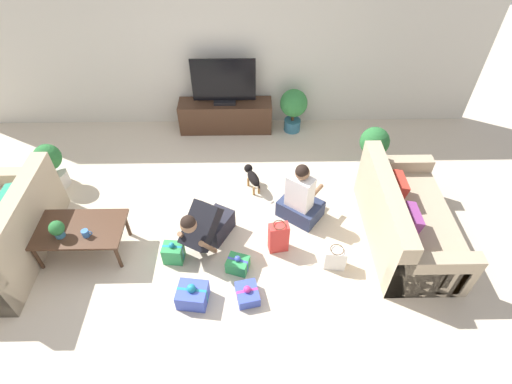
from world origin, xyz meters
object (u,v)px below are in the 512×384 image
at_px(gift_box_b, 238,264).
at_px(gift_box_c, 193,295).
at_px(tabletop_plant, 57,229).
at_px(person_kneeling, 206,226).
at_px(sofa_right, 405,221).
at_px(potted_plant_back_right, 294,106).
at_px(gift_box_d, 247,294).
at_px(gift_bag_b, 278,237).
at_px(potted_plant_corner_right, 374,145).
at_px(dog, 252,177).
at_px(tv, 224,84).
at_px(potted_plant_corner_left, 51,164).
at_px(mug, 86,233).
at_px(gift_box_a, 173,253).
at_px(sofa_left, 3,236).
at_px(gift_bag_a, 335,258).
at_px(person_sitting, 300,199).
at_px(coffee_table, 79,231).
at_px(tv_console, 226,116).

relative_size(gift_box_b, gift_box_c, 0.83).
bearing_deg(tabletop_plant, person_kneeling, 6.32).
distance_m(sofa_right, potted_plant_back_right, 2.61).
bearing_deg(gift_box_d, gift_box_c, -177.32).
bearing_deg(sofa_right, gift_bag_b, 95.75).
distance_m(potted_plant_corner_right, gift_bag_b, 1.98).
bearing_deg(person_kneeling, dog, 90.01).
bearing_deg(gift_box_c, gift_bag_b, 35.80).
bearing_deg(gift_box_b, gift_bag_b, 30.80).
height_order(potted_plant_corner_right, dog, potted_plant_corner_right).
distance_m(tv, potted_plant_corner_left, 2.74).
xyz_separation_m(gift_box_d, mug, (-1.82, 0.57, 0.39)).
distance_m(gift_box_a, gift_box_c, 0.63).
distance_m(tv, dog, 1.63).
bearing_deg(tv, tabletop_plant, -123.78).
bearing_deg(sofa_left, gift_bag_a, 86.17).
xyz_separation_m(sofa_left, gift_bag_a, (3.88, -0.26, -0.16)).
distance_m(sofa_left, gift_bag_b, 3.23).
xyz_separation_m(sofa_right, person_sitting, (-1.24, 0.38, 0.01)).
bearing_deg(tv, potted_plant_corner_right, -28.77).
bearing_deg(gift_box_d, sofa_left, 166.83).
height_order(tv, gift_box_a, tv).
bearing_deg(mug, person_kneeling, 7.85).
distance_m(person_sitting, gift_bag_b, 0.63).
distance_m(sofa_left, potted_plant_corner_left, 1.23).
distance_m(dog, gift_bag_a, 1.66).
distance_m(potted_plant_back_right, gift_bag_a, 2.78).
xyz_separation_m(gift_box_b, tabletop_plant, (-2.00, 0.19, 0.45)).
xyz_separation_m(tv, gift_box_d, (0.35, -3.21, -0.77)).
xyz_separation_m(person_kneeling, gift_box_c, (-0.11, -0.78, -0.23)).
bearing_deg(mug, potted_plant_corner_left, 123.94).
xyz_separation_m(person_sitting, gift_box_d, (-0.68, -1.21, -0.24)).
relative_size(coffee_table, gift_box_d, 3.19).
bearing_deg(tv_console, tv, 0.00).
bearing_deg(tv, tv_console, 0.00).
bearing_deg(gift_bag_b, tv_console, 105.94).
height_order(person_sitting, gift_box_b, person_sitting).
relative_size(person_kneeling, gift_box_c, 2.37).
height_order(dog, gift_box_c, dog).
bearing_deg(gift_box_a, mug, 178.11).
xyz_separation_m(coffee_table, mug, (0.14, -0.12, 0.09)).
xyz_separation_m(sofa_left, gift_box_c, (2.26, -0.70, -0.20)).
relative_size(potted_plant_back_right, mug, 6.13).
height_order(potted_plant_corner_left, person_kneeling, person_kneeling).
distance_m(gift_box_a, gift_bag_a, 1.90).
height_order(potted_plant_corner_left, dog, potted_plant_corner_left).
distance_m(tv_console, tabletop_plant, 3.19).
relative_size(coffee_table, gift_box_a, 3.48).
xyz_separation_m(gift_box_b, gift_bag_a, (1.13, 0.03, 0.06)).
relative_size(gift_box_c, mug, 2.96).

